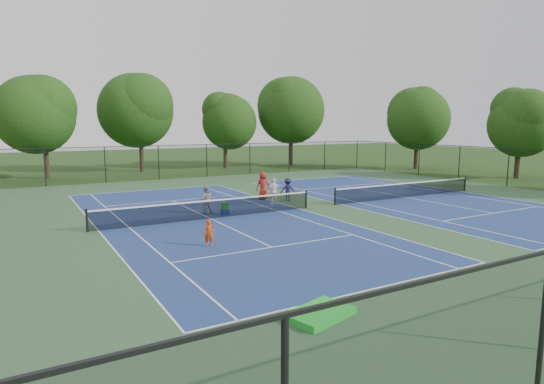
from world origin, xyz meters
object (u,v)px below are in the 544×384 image
tree_back_d (291,107)px  tree_side_f (521,120)px  instructor (206,200)px  ball_hopper (225,206)px  bystander_c (263,186)px  child_player (209,233)px  tree_side_e (418,115)px  tree_back_b (140,107)px  tree_back_a (43,111)px  bystander_a (274,191)px  ball_crate (225,212)px  bystander_b (288,190)px  tree_back_c (225,119)px

tree_back_d → tree_side_f: (11.00, -21.00, -1.57)m
tree_side_f → instructor: (-30.67, -1.57, -4.48)m
ball_hopper → bystander_c: bearing=39.6°
tree_side_f → child_player: bearing=-166.4°
tree_side_e → bystander_c: bearing=-158.2°
tree_back_b → tree_back_d: (17.00, -2.00, 0.23)m
child_player → ball_hopper: child_player is taller
tree_back_a → tree_back_b: 9.24m
tree_side_e → child_player: size_ratio=8.17×
instructor → bystander_c: (5.04, 2.70, 0.12)m
bystander_a → ball_crate: 4.25m
tree_side_f → ball_crate: (-29.93, -2.43, -5.10)m
tree_back_a → child_player: bearing=-82.3°
ball_hopper → child_player: bearing=-119.5°
ball_hopper → bystander_a: bearing=21.0°
bystander_b → ball_crate: 5.76m
tree_back_a → tree_back_c: tree_back_a is taller
tree_back_b → bystander_c: size_ratio=5.58×
tree_back_b → instructor: bearing=-96.2°
tree_side_f → instructor: size_ratio=5.24×
tree_back_c → child_player: 33.49m
tree_back_d → ball_crate: 30.85m
tree_side_e → ball_hopper: tree_side_e is taller
instructor → tree_side_f: bearing=-161.9°
tree_side_e → child_player: 37.64m
bystander_c → ball_hopper: bearing=46.6°
tree_back_d → bystander_b: size_ratio=7.08×
tree_side_e → bystander_a: tree_side_e is taller
tree_side_f → bystander_c: bearing=177.5°
bystander_c → bystander_b: bearing=132.5°
tree_back_a → tree_back_c: size_ratio=1.09×
tree_back_a → tree_back_b: bearing=12.5°
tree_side_f → bystander_b: (-24.62, -0.29, -4.52)m
bystander_c → ball_hopper: (-4.30, -3.56, -0.41)m
tree_back_a → instructor: tree_back_a is taller
tree_side_f → ball_hopper: tree_side_f is taller
tree_back_a → tree_side_e: bearing=-15.5°
tree_back_d → ball_crate: size_ratio=25.81×
tree_back_b → bystander_c: 22.72m
bystander_a → instructor: bearing=3.5°
bystander_a → ball_crate: bearing=16.6°
instructor → ball_crate: instructor is taller
tree_back_b → ball_hopper: 26.22m
bystander_c → ball_crate: 5.63m
bystander_a → tree_back_b: bearing=-89.6°
child_player → tree_side_f: bearing=34.4°
ball_hopper → tree_back_d: bearing=51.1°
bystander_a → ball_hopper: 4.21m
tree_side_e → tree_side_f: bearing=-84.8°
tree_back_c → instructor: size_ratio=5.42×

